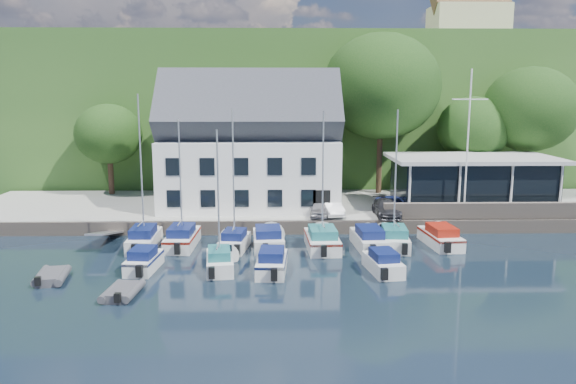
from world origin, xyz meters
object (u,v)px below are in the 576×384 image
Objects in this scene: boat_r1_5 at (369,237)px; boat_r2_2 at (272,260)px; harbor_building at (250,153)px; dinghy_1 at (122,290)px; boat_r1_2 at (234,188)px; boat_r1_4 at (323,181)px; car_silver at (319,209)px; car_blue at (393,204)px; flagpole at (468,144)px; boat_r1_6 at (395,181)px; dinghy_0 at (52,275)px; boat_r2_0 at (144,259)px; boat_r1_0 at (142,180)px; boat_r2_3 at (383,261)px; car_dgrey at (386,208)px; car_white at (332,207)px; boat_r1_3 at (268,237)px; club_pavilion at (471,181)px; boat_r1_1 at (180,180)px; boat_r2_1 at (218,201)px; boat_r1_7 at (440,235)px.

boat_r1_5 is 8.13m from boat_r2_2.
harbor_building is 5.21× the size of dinghy_1.
boat_r1_4 is (5.78, 0.01, 0.45)m from boat_r1_2.
car_silver is 0.61× the size of boat_r2_2.
flagpole reaches higher than car_blue.
boat_r1_6 reaches higher than dinghy_0.
boat_r1_0 is at bearing 107.65° from boat_r2_0.
boat_r1_6 is (10.57, 0.25, 0.35)m from boat_r1_2.
boat_r1_2 is 10.72m from boat_r2_3.
boat_r1_4 reaches higher than car_dgrey.
harbor_building is 19.16m from dinghy_0.
car_dgrey is 0.39× the size of flagpole.
boat_r1_2 reaches higher than car_dgrey.
dinghy_0 is (-16.59, -11.81, -1.27)m from car_white.
dinghy_0 is (-11.83, -6.41, -0.39)m from boat_r1_3.
club_pavilion is 2.04× the size of boat_r1_5.
harbor_building is 1.59× the size of boat_r1_1.
flagpole is 1.19× the size of boat_r1_0.
boat_r1_5 is 0.78× the size of boat_r2_1.
boat_r1_4 reaches higher than dinghy_0.
boat_r1_6 reaches higher than boat_r2_1.
boat_r2_2 is at bearing -15.49° from boat_r2_1.
boat_r1_1 reaches higher than car_blue.
boat_r1_2 is (-11.05, -5.30, 2.50)m from car_dgrey.
car_blue is 6.48m from boat_r1_7.
flagpole reaches higher than boat_r1_5.
boat_r2_2 is (-6.43, -4.97, -0.02)m from boat_r1_5.
boat_r1_6 reaches higher than car_white.
car_silver is at bearing 75.11° from boat_r2_2.
flagpole is 23.36m from boat_r1_0.
car_dgrey is 0.47× the size of boat_r1_1.
boat_r1_5 is 2.34× the size of dinghy_1.
flagpole is at bearing 0.67° from car_silver.
dinghy_1 is (-7.30, -8.92, -0.40)m from boat_r1_3.
car_white reaches higher than boat_r2_3.
car_white is 11.56m from boat_r2_2.
car_dgrey is 0.86× the size of boat_r2_3.
harbor_building is at bearing 101.22° from boat_r2_2.
boat_r1_4 reaches higher than car_white.
boat_r2_1 is at bearing 175.14° from boat_r2_2.
car_blue is 0.60× the size of boat_r1_7.
car_blue is 7.26m from boat_r1_5.
car_dgrey is at bearing 19.24° from boat_r1_1.
boat_r1_1 is 14.13m from boat_r1_6.
boat_r2_1 is (-11.62, -9.62, 2.51)m from car_dgrey.
car_blue is at bearing 45.64° from boat_r1_4.
harbor_building is at bearing 159.12° from car_dgrey.
dinghy_1 is (-0.12, -4.27, -0.37)m from boat_r2_0.
harbor_building is at bearing 178.41° from club_pavilion.
harbor_building reaches higher than boat_r1_6.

